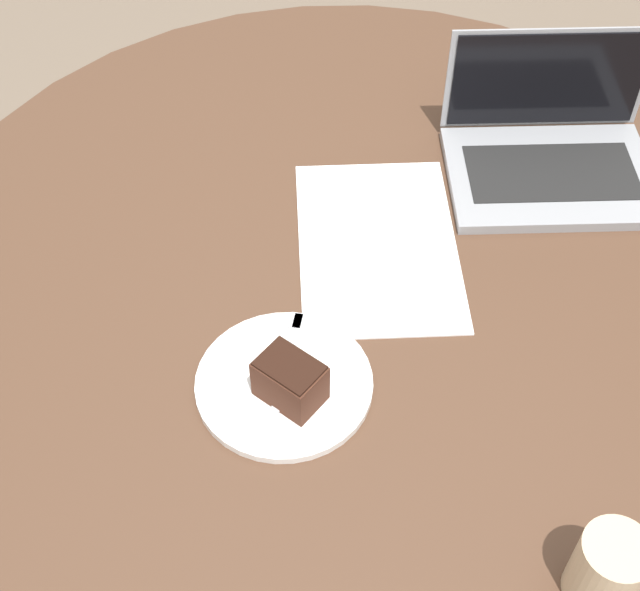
% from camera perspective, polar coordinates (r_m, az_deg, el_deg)
% --- Properties ---
extents(ground_plane, '(12.00, 12.00, 0.00)m').
position_cam_1_polar(ground_plane, '(1.97, 1.46, -11.42)').
color(ground_plane, '#6B5B4C').
extents(dining_table, '(1.40, 1.40, 0.71)m').
position_cam_1_polar(dining_table, '(1.45, 1.94, 0.72)').
color(dining_table, '#4C3323').
rests_on(dining_table, ground_plane).
extents(paper_document, '(0.45, 0.40, 0.00)m').
position_cam_1_polar(paper_document, '(1.40, 3.70, 3.32)').
color(paper_document, white).
rests_on(paper_document, dining_table).
extents(plate, '(0.24, 0.24, 0.01)m').
position_cam_1_polar(plate, '(1.22, -2.31, -5.66)').
color(plate, white).
rests_on(plate, dining_table).
extents(cake_slice, '(0.08, 0.10, 0.07)m').
position_cam_1_polar(cake_slice, '(1.17, -1.93, -5.46)').
color(cake_slice, '#472619').
rests_on(cake_slice, plate).
extents(fork, '(0.17, 0.07, 0.00)m').
position_cam_1_polar(fork, '(1.24, -1.91, -3.53)').
color(fork, silver).
rests_on(fork, plate).
extents(coffee_glass, '(0.08, 0.08, 0.11)m').
position_cam_1_polar(coffee_glass, '(1.09, 17.88, -16.35)').
color(coffee_glass, '#C6AD89').
rests_on(coffee_glass, dining_table).
extents(laptop, '(0.38, 0.42, 0.21)m').
position_cam_1_polar(laptop, '(1.55, 14.50, 8.80)').
color(laptop, gray).
rests_on(laptop, dining_table).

